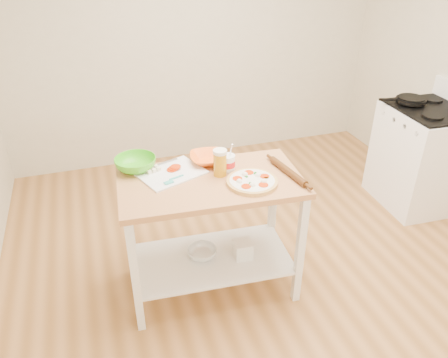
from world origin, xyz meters
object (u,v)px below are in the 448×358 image
at_px(skillet, 410,100).
at_px(shelf_glass_bowl, 202,253).
at_px(cutting_board, 170,173).
at_px(spatula, 173,180).
at_px(rolling_pin, 288,171).
at_px(orange_bowl, 208,159).
at_px(prep_island, 211,212).
at_px(green_bowl, 136,164).
at_px(beer_pint, 220,163).
at_px(shelf_bin, 243,249).
at_px(knife, 155,166).
at_px(pizza, 252,181).
at_px(yogurt_tub, 228,163).
at_px(gas_stove, 421,157).

xyz_separation_m(skillet, shelf_glass_bowl, (-2.10, -0.64, -0.68)).
distance_m(skillet, cutting_board, 2.32).
bearing_deg(spatula, cutting_board, 68.62).
bearing_deg(rolling_pin, cutting_board, 161.21).
bearing_deg(orange_bowl, prep_island, -102.45).
xyz_separation_m(spatula, green_bowl, (-0.20, 0.24, 0.03)).
height_order(beer_pint, shelf_bin, beer_pint).
bearing_deg(shelf_glass_bowl, knife, 136.95).
bearing_deg(pizza, yogurt_tub, 114.70).
relative_size(prep_island, shelf_glass_bowl, 5.84).
bearing_deg(prep_island, rolling_pin, -10.01).
distance_m(orange_bowl, yogurt_tub, 0.18).
xyz_separation_m(prep_island, skillet, (2.04, 0.68, 0.33)).
xyz_separation_m(knife, rolling_pin, (0.80, -0.35, 0.00)).
bearing_deg(skillet, rolling_pin, -133.03).
relative_size(gas_stove, beer_pint, 6.20).
distance_m(gas_stove, yogurt_tub, 2.11).
height_order(knife, orange_bowl, orange_bowl).
bearing_deg(orange_bowl, cutting_board, -165.31).
bearing_deg(yogurt_tub, spatula, -175.61).
relative_size(beer_pint, yogurt_tub, 0.87).
bearing_deg(prep_island, shelf_glass_bowl, 151.02).
distance_m(orange_bowl, rolling_pin, 0.55).
xyz_separation_m(cutting_board, knife, (-0.08, 0.10, 0.01)).
xyz_separation_m(yogurt_tub, rolling_pin, (0.36, -0.17, -0.04)).
xyz_separation_m(gas_stove, green_bowl, (-2.58, -0.23, 0.47)).
bearing_deg(green_bowl, orange_bowl, -6.21).
xyz_separation_m(pizza, yogurt_tub, (-0.09, 0.20, 0.04)).
distance_m(green_bowl, shelf_bin, 0.96).
relative_size(beer_pint, shelf_bin, 1.45).
bearing_deg(orange_bowl, knife, 175.16).
height_order(pizza, beer_pint, beer_pint).
relative_size(skillet, yogurt_tub, 1.92).
bearing_deg(knife, rolling_pin, -42.25).
relative_size(beer_pint, rolling_pin, 0.47).
relative_size(skillet, rolling_pin, 1.04).
height_order(prep_island, rolling_pin, rolling_pin).
bearing_deg(orange_bowl, pizza, -62.81).
height_order(rolling_pin, shelf_bin, rolling_pin).
height_order(yogurt_tub, rolling_pin, yogurt_tub).
bearing_deg(knife, skillet, -8.66).
bearing_deg(beer_pint, pizza, -46.60).
distance_m(pizza, knife, 0.66).
distance_m(cutting_board, yogurt_tub, 0.38).
height_order(prep_island, shelf_glass_bowl, prep_island).
bearing_deg(shelf_bin, rolling_pin, -7.42).
height_order(knife, rolling_pin, rolling_pin).
bearing_deg(shelf_glass_bowl, prep_island, -28.98).
bearing_deg(gas_stove, shelf_glass_bowl, -165.04).
bearing_deg(beer_pint, rolling_pin, -17.26).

